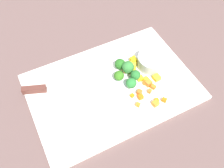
% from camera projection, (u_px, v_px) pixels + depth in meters
% --- Properties ---
extents(ground_plane, '(4.00, 4.00, 0.00)m').
position_uv_depth(ground_plane, '(112.00, 88.00, 0.80)').
color(ground_plane, brown).
extents(cutting_board, '(0.52, 0.36, 0.01)m').
position_uv_depth(cutting_board, '(112.00, 87.00, 0.80)').
color(cutting_board, white).
rests_on(cutting_board, ground_plane).
extents(prep_bowl, '(0.10, 0.10, 0.04)m').
position_uv_depth(prep_bowl, '(152.00, 61.00, 0.83)').
color(prep_bowl, '#B2BEBA').
rests_on(prep_bowl, cutting_board).
extents(chef_knife, '(0.34, 0.14, 0.02)m').
position_uv_depth(chef_knife, '(56.00, 88.00, 0.78)').
color(chef_knife, silver).
rests_on(chef_knife, cutting_board).
extents(carrot_dice_0, '(0.02, 0.02, 0.01)m').
position_uv_depth(carrot_dice_0, '(138.00, 105.00, 0.75)').
color(carrot_dice_0, orange).
rests_on(carrot_dice_0, cutting_board).
extents(carrot_dice_1, '(0.02, 0.02, 0.01)m').
position_uv_depth(carrot_dice_1, '(153.00, 87.00, 0.78)').
color(carrot_dice_1, orange).
rests_on(carrot_dice_1, cutting_board).
extents(carrot_dice_2, '(0.02, 0.02, 0.01)m').
position_uv_depth(carrot_dice_2, '(164.00, 100.00, 0.76)').
color(carrot_dice_2, orange).
rests_on(carrot_dice_2, cutting_board).
extents(carrot_dice_3, '(0.01, 0.01, 0.01)m').
position_uv_depth(carrot_dice_3, '(157.00, 100.00, 0.76)').
color(carrot_dice_3, orange).
rests_on(carrot_dice_3, cutting_board).
extents(carrot_dice_4, '(0.02, 0.02, 0.01)m').
position_uv_depth(carrot_dice_4, '(145.00, 83.00, 0.79)').
color(carrot_dice_4, orange).
rests_on(carrot_dice_4, cutting_board).
extents(carrot_dice_5, '(0.02, 0.01, 0.01)m').
position_uv_depth(carrot_dice_5, '(141.00, 97.00, 0.76)').
color(carrot_dice_5, orange).
rests_on(carrot_dice_5, cutting_board).
extents(carrot_dice_6, '(0.02, 0.02, 0.01)m').
position_uv_depth(carrot_dice_6, '(139.00, 92.00, 0.77)').
color(carrot_dice_6, orange).
rests_on(carrot_dice_6, cutting_board).
extents(carrot_dice_7, '(0.02, 0.02, 0.02)m').
position_uv_depth(carrot_dice_7, '(155.00, 103.00, 0.75)').
color(carrot_dice_7, orange).
rests_on(carrot_dice_7, cutting_board).
extents(carrot_dice_8, '(0.01, 0.01, 0.01)m').
position_uv_depth(carrot_dice_8, '(132.00, 96.00, 0.77)').
color(carrot_dice_8, orange).
rests_on(carrot_dice_8, cutting_board).
extents(carrot_dice_9, '(0.02, 0.01, 0.01)m').
position_uv_depth(carrot_dice_9, '(150.00, 91.00, 0.77)').
color(carrot_dice_9, orange).
rests_on(carrot_dice_9, cutting_board).
extents(carrot_dice_10, '(0.02, 0.02, 0.02)m').
position_uv_depth(carrot_dice_10, '(149.00, 83.00, 0.79)').
color(carrot_dice_10, orange).
rests_on(carrot_dice_10, cutting_board).
extents(pepper_dice_0, '(0.02, 0.02, 0.01)m').
position_uv_depth(pepper_dice_0, '(133.00, 71.00, 0.82)').
color(pepper_dice_0, yellow).
rests_on(pepper_dice_0, cutting_board).
extents(pepper_dice_1, '(0.02, 0.02, 0.02)m').
position_uv_depth(pepper_dice_1, '(133.00, 61.00, 0.84)').
color(pepper_dice_1, yellow).
rests_on(pepper_dice_1, cutting_board).
extents(pepper_dice_2, '(0.02, 0.02, 0.01)m').
position_uv_depth(pepper_dice_2, '(140.00, 78.00, 0.80)').
color(pepper_dice_2, yellow).
rests_on(pepper_dice_2, cutting_board).
extents(pepper_dice_3, '(0.02, 0.02, 0.01)m').
position_uv_depth(pepper_dice_3, '(135.00, 73.00, 0.81)').
color(pepper_dice_3, yellow).
rests_on(pepper_dice_3, cutting_board).
extents(pepper_dice_4, '(0.03, 0.02, 0.02)m').
position_uv_depth(pepper_dice_4, '(127.00, 68.00, 0.82)').
color(pepper_dice_4, yellow).
rests_on(pepper_dice_4, cutting_board).
extents(pepper_dice_5, '(0.02, 0.02, 0.01)m').
position_uv_depth(pepper_dice_5, '(146.00, 79.00, 0.80)').
color(pepper_dice_5, yellow).
rests_on(pepper_dice_5, cutting_board).
extents(pepper_dice_6, '(0.02, 0.02, 0.02)m').
position_uv_depth(pepper_dice_6, '(157.00, 78.00, 0.80)').
color(pepper_dice_6, yellow).
rests_on(pepper_dice_6, cutting_board).
extents(pepper_dice_7, '(0.02, 0.03, 0.02)m').
position_uv_depth(pepper_dice_7, '(127.00, 66.00, 0.83)').
color(pepper_dice_7, yellow).
rests_on(pepper_dice_7, cutting_board).
extents(pepper_dice_8, '(0.03, 0.03, 0.02)m').
position_uv_depth(pepper_dice_8, '(133.00, 65.00, 0.83)').
color(pepper_dice_8, yellow).
rests_on(pepper_dice_8, cutting_board).
extents(broccoli_floret_0, '(0.04, 0.04, 0.05)m').
position_uv_depth(broccoli_floret_0, '(128.00, 67.00, 0.80)').
color(broccoli_floret_0, '#8BB965').
rests_on(broccoli_floret_0, cutting_board).
extents(broccoli_floret_1, '(0.03, 0.03, 0.04)m').
position_uv_depth(broccoli_floret_1, '(131.00, 83.00, 0.77)').
color(broccoli_floret_1, '#89B06B').
rests_on(broccoli_floret_1, cutting_board).
extents(broccoli_floret_2, '(0.03, 0.03, 0.04)m').
position_uv_depth(broccoli_floret_2, '(135.00, 75.00, 0.79)').
color(broccoli_floret_2, '#92B164').
rests_on(broccoli_floret_2, cutting_board).
extents(broccoli_floret_3, '(0.03, 0.03, 0.03)m').
position_uv_depth(broccoli_floret_3, '(119.00, 76.00, 0.80)').
color(broccoli_floret_3, '#87BB6C').
rests_on(broccoli_floret_3, cutting_board).
extents(broccoli_floret_4, '(0.04, 0.04, 0.04)m').
position_uv_depth(broccoli_floret_4, '(120.00, 64.00, 0.82)').
color(broccoli_floret_4, '#8CAC69').
rests_on(broccoli_floret_4, cutting_board).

